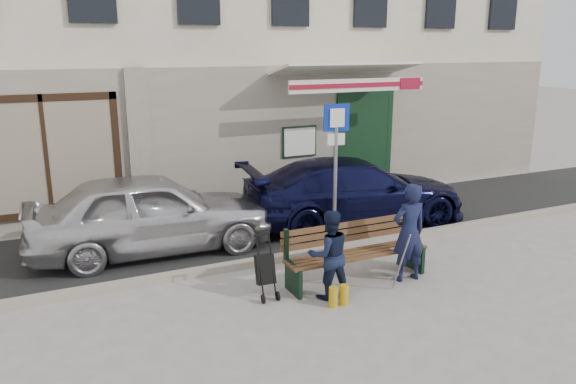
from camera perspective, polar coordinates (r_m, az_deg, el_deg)
ground at (r=8.50m, az=1.81°, el=-10.69°), size 80.00×80.00×0.00m
asphalt_lane at (r=11.15m, az=-5.46°, el=-4.44°), size 60.00×3.20×0.01m
curb at (r=9.73m, az=-2.23°, el=-6.94°), size 60.00×0.18×0.12m
car_silver at (r=10.36m, az=-13.75°, el=-2.05°), size 4.39×1.94×1.47m
car_navy at (r=11.79m, az=6.73°, el=0.07°), size 4.95×2.51×1.38m
parking_sign at (r=10.25m, az=4.88°, el=4.05°), size 0.49×0.11×2.63m
bench at (r=8.96m, az=6.74°, el=-6.24°), size 2.40×1.17×0.98m
man at (r=9.03m, az=12.18°, el=-4.04°), size 0.60×0.41×1.59m
woman at (r=8.29m, az=4.19°, el=-6.35°), size 0.71×0.59×1.35m
stroller at (r=8.36m, az=-2.31°, el=-7.99°), size 0.28×0.40×0.95m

